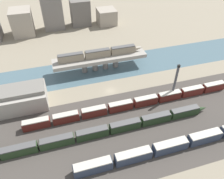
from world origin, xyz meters
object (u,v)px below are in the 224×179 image
at_px(train_yard_mid, 79,136).
at_px(train_yard_far, 136,103).
at_px(train_on_bridge, 100,53).
at_px(train_yard_near, 174,145).
at_px(warehouse_building, 21,98).
at_px(signal_tower, 175,82).

xyz_separation_m(train_yard_mid, train_yard_far, (25.86, 10.39, 0.08)).
bearing_deg(train_yard_mid, train_on_bridge, 65.84).
bearing_deg(train_on_bridge, train_yard_mid, -114.16).
height_order(train_yard_near, train_yard_far, train_yard_near).
height_order(train_on_bridge, train_yard_far, train_on_bridge).
bearing_deg(train_on_bridge, warehouse_building, -155.91).
relative_size(train_yard_near, warehouse_building, 3.40).
xyz_separation_m(train_yard_mid, signal_tower, (43.60, 11.50, 6.44)).
height_order(train_yard_mid, train_yard_far, train_yard_far).
xyz_separation_m(train_yard_far, warehouse_building, (-45.67, 14.15, 2.48)).
distance_m(train_yard_far, warehouse_building, 47.87).
bearing_deg(warehouse_building, train_yard_far, -17.22).
bearing_deg(train_on_bridge, train_yard_far, -77.22).
bearing_deg(train_yard_near, train_yard_mid, 156.93).
distance_m(train_on_bridge, train_yard_far, 33.02).
relative_size(train_on_bridge, train_yard_far, 0.47).
bearing_deg(train_yard_near, train_on_bridge, 102.48).
height_order(train_yard_near, train_yard_mid, train_yard_near).
distance_m(train_yard_near, signal_tower, 28.45).
distance_m(train_yard_near, train_yard_mid, 33.59).
bearing_deg(warehouse_building, train_yard_near, -36.64).
xyz_separation_m(train_yard_far, signal_tower, (17.73, 1.11, 6.36)).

